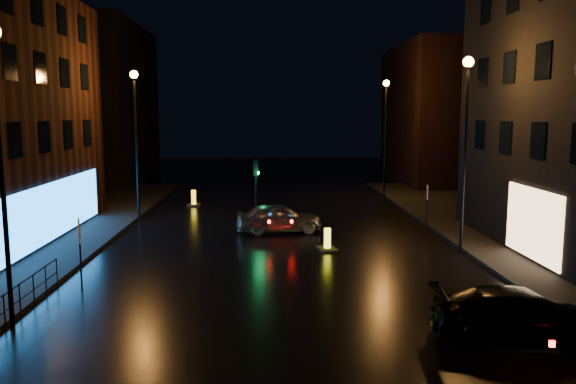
% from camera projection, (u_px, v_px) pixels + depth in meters
% --- Properties ---
extents(ground, '(120.00, 120.00, 0.00)m').
position_uv_depth(ground, '(286.00, 301.00, 18.12)').
color(ground, black).
rests_on(ground, ground).
extents(pavement_right, '(12.00, 44.00, 0.15)m').
position_uv_depth(pavement_right, '(575.00, 240.00, 26.57)').
color(pavement_right, black).
rests_on(pavement_right, ground).
extents(building_far_left, '(8.00, 16.00, 14.00)m').
position_uv_depth(building_far_left, '(97.00, 103.00, 51.19)').
color(building_far_left, black).
rests_on(building_far_left, ground).
extents(building_far_right, '(8.00, 14.00, 12.00)m').
position_uv_depth(building_far_right, '(442.00, 114.00, 49.55)').
color(building_far_right, black).
rests_on(building_far_right, ground).
extents(street_lamp_lfar, '(0.44, 0.44, 8.37)m').
position_uv_depth(street_lamp_lfar, '(136.00, 122.00, 30.92)').
color(street_lamp_lfar, black).
rests_on(street_lamp_lfar, ground).
extents(street_lamp_rnear, '(0.44, 0.44, 8.37)m').
position_uv_depth(street_lamp_rnear, '(466.00, 125.00, 23.60)').
color(street_lamp_rnear, black).
rests_on(street_lamp_rnear, ground).
extents(street_lamp_rfar, '(0.44, 0.44, 8.37)m').
position_uv_depth(street_lamp_rfar, '(385.00, 121.00, 39.44)').
color(street_lamp_rfar, black).
rests_on(street_lamp_rfar, ground).
extents(traffic_signal, '(1.40, 2.40, 3.45)m').
position_uv_depth(traffic_signal, '(256.00, 212.00, 31.87)').
color(traffic_signal, black).
rests_on(traffic_signal, ground).
extents(guard_railing, '(0.05, 6.04, 1.00)m').
position_uv_depth(guard_railing, '(19.00, 292.00, 16.72)').
color(guard_railing, black).
rests_on(guard_railing, ground).
extents(silver_hatchback, '(4.53, 2.25, 1.48)m').
position_uv_depth(silver_hatchback, '(279.00, 218.00, 28.67)').
color(silver_hatchback, '#B3B5BB').
rests_on(silver_hatchback, ground).
extents(dark_sedan, '(4.96, 2.50, 1.38)m').
position_uv_depth(dark_sedan, '(523.00, 315.00, 14.92)').
color(dark_sedan, black).
rests_on(dark_sedan, ground).
extents(bollard_near, '(0.93, 1.24, 0.99)m').
position_uv_depth(bollard_near, '(327.00, 245.00, 24.95)').
color(bollard_near, black).
rests_on(bollard_near, ground).
extents(bollard_far, '(0.81, 1.20, 1.04)m').
position_uv_depth(bollard_far, '(194.00, 202.00, 37.09)').
color(bollard_far, black).
rests_on(bollard_far, ground).
extents(road_sign_left, '(0.23, 0.58, 2.43)m').
position_uv_depth(road_sign_left, '(79.00, 237.00, 19.29)').
color(road_sign_left, black).
rests_on(road_sign_left, ground).
extents(road_sign_right, '(0.17, 0.55, 2.28)m').
position_uv_depth(road_sign_right, '(427.00, 196.00, 29.66)').
color(road_sign_right, black).
rests_on(road_sign_right, ground).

